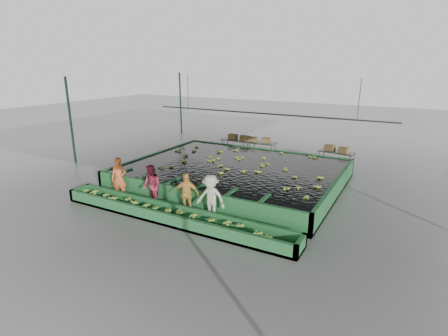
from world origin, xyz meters
The scene contains 21 objects.
ground centered at (0.00, 0.00, 0.00)m, with size 80.00×80.00×0.00m, color slate.
shed_roof centered at (0.00, 0.00, 5.00)m, with size 20.00×22.00×0.04m, color slate.
shed_posts centered at (0.00, 0.00, 2.50)m, with size 20.00×22.00×5.00m, color #2B633C, non-canonical shape.
flotation_tank centered at (0.00, 1.50, 0.45)m, with size 10.00×8.00×0.90m, color #266933, non-canonical shape.
tank_water centered at (0.00, 1.50, 0.85)m, with size 9.70×7.70×0.00m, color black.
sorting_trough centered at (0.00, -3.60, 0.25)m, with size 10.00×1.00×0.50m, color #266933, non-canonical shape.
cableway_rail centered at (0.00, 5.00, 3.00)m, with size 0.08×0.08×14.00m, color #59605B.
rail_hanger_left centered at (-5.00, 5.00, 4.00)m, with size 0.04×0.04×2.00m, color #59605B.
rail_hanger_right centered at (5.00, 5.00, 4.00)m, with size 0.04×0.04×2.00m, color #59605B.
worker_a centered at (-3.36, -2.80, 0.91)m, with size 0.67×0.44×1.83m, color orange.
worker_b centered at (-1.57, -2.80, 0.87)m, with size 0.85×0.66×1.75m, color #B1304C.
worker_c centered at (0.15, -2.80, 0.84)m, with size 0.99×0.41×1.68m, color #EBB54E.
worker_d centered at (1.25, -2.80, 0.89)m, with size 1.15×0.66×1.77m, color beige.
packing_table_left centered at (-2.29, 6.59, 0.49)m, with size 2.16×0.86×0.98m, color #59605B, non-canonical shape.
packing_table_mid centered at (-0.91, 6.77, 0.47)m, with size 2.05×0.82×0.93m, color #59605B, non-canonical shape.
packing_table_right centered at (3.87, 6.73, 0.45)m, with size 1.97×0.79×0.90m, color #59605B, non-canonical shape.
box_stack_left centered at (-2.27, 6.61, 0.98)m, with size 1.44×0.40×0.31m, color brown, non-canonical shape.
box_stack_mid centered at (-0.90, 6.77, 0.94)m, with size 1.37×0.38×0.29m, color brown, non-canonical shape.
box_stack_right centered at (3.84, 6.78, 0.90)m, with size 1.40×0.39×0.30m, color brown, non-canonical shape.
floating_bananas centered at (0.00, 2.30, 0.85)m, with size 8.13×5.54×0.11m, color #99B93F, non-canonical shape.
trough_bananas centered at (0.00, -3.60, 0.40)m, with size 8.89×0.59×0.12m, color #99B93F, non-canonical shape.
Camera 1 is at (7.48, -13.16, 5.65)m, focal length 28.00 mm.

